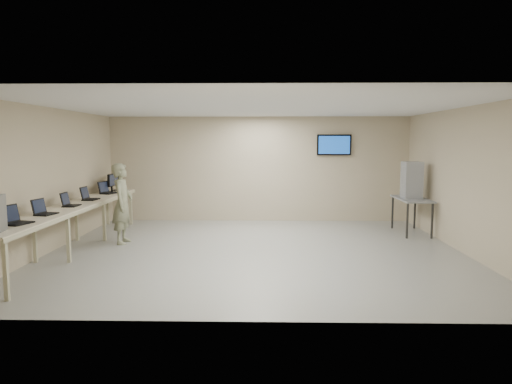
{
  "coord_description": "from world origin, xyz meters",
  "views": [
    {
      "loc": [
        0.19,
        -8.74,
        2.15
      ],
      "look_at": [
        0.0,
        0.2,
        1.15
      ],
      "focal_mm": 32.0,
      "sensor_mm": 36.0,
      "label": 1
    }
  ],
  "objects": [
    {
      "name": "room",
      "position": [
        0.03,
        0.06,
        1.41
      ],
      "size": [
        8.01,
        7.01,
        2.81
      ],
      "color": "#A3A3A3",
      "rests_on": "ground"
    },
    {
      "name": "workbench",
      "position": [
        -3.59,
        0.0,
        0.83
      ],
      "size": [
        0.76,
        6.0,
        0.9
      ],
      "color": "beige",
      "rests_on": "ground"
    },
    {
      "name": "laptop_0",
      "position": [
        -3.61,
        -2.02,
        0.98
      ],
      "size": [
        0.4,
        0.44,
        0.3
      ],
      "rotation": [
        0.0,
        0.0,
        -0.27
      ],
      "color": "black",
      "rests_on": "workbench"
    },
    {
      "name": "laptop_1",
      "position": [
        -3.61,
        -1.14,
        0.97
      ],
      "size": [
        0.35,
        0.39,
        0.27
      ],
      "rotation": [
        0.0,
        0.0,
        -0.18
      ],
      "color": "black",
      "rests_on": "workbench"
    },
    {
      "name": "laptop_2",
      "position": [
        -3.6,
        -0.12,
        0.97
      ],
      "size": [
        0.28,
        0.35,
        0.27
      ],
      "rotation": [
        0.0,
        0.0,
        -0.01
      ],
      "color": "black",
      "rests_on": "workbench"
    },
    {
      "name": "laptop_3",
      "position": [
        -3.6,
        0.84,
        0.97
      ],
      "size": [
        0.32,
        0.38,
        0.28
      ],
      "rotation": [
        0.0,
        0.0,
        -0.05
      ],
      "color": "black",
      "rests_on": "workbench"
    },
    {
      "name": "laptop_4",
      "position": [
        -3.61,
        2.0,
        0.98
      ],
      "size": [
        0.41,
        0.44,
        0.3
      ],
      "rotation": [
        0.0,
        0.0,
        -0.3
      ],
      "color": "black",
      "rests_on": "workbench"
    },
    {
      "name": "monitor_near",
      "position": [
        -3.6,
        2.34,
        1.17
      ],
      "size": [
        0.2,
        0.46,
        0.45
      ],
      "color": "black",
      "rests_on": "workbench"
    },
    {
      "name": "monitor_far",
      "position": [
        -3.6,
        2.75,
        1.19
      ],
      "size": [
        0.22,
        0.49,
        0.48
      ],
      "color": "black",
      "rests_on": "workbench"
    },
    {
      "name": "soldier",
      "position": [
        -2.82,
        0.68,
        0.85
      ],
      "size": [
        0.42,
        0.62,
        1.69
      ],
      "primitive_type": "imported",
      "rotation": [
        0.0,
        0.0,
        1.59
      ],
      "color": "#5F664D",
      "rests_on": "ground"
    },
    {
      "name": "side_table",
      "position": [
        3.6,
        1.87,
        0.76
      ],
      "size": [
        0.65,
        1.38,
        0.83
      ],
      "color": "gray",
      "rests_on": "ground"
    },
    {
      "name": "storage_bins",
      "position": [
        3.58,
        1.87,
        1.25
      ],
      "size": [
        0.4,
        0.45,
        0.85
      ],
      "color": "#9FA3AC",
      "rests_on": "side_table"
    }
  ]
}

